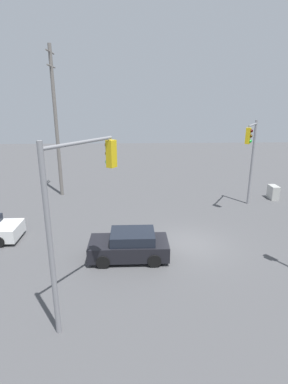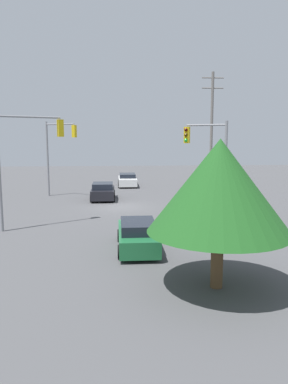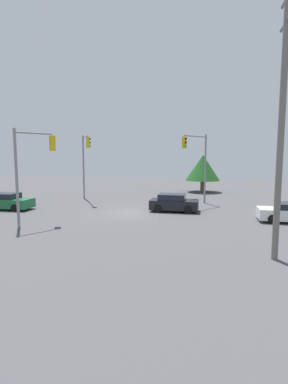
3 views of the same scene
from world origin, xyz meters
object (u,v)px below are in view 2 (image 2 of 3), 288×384
object	(u,v)px
electrical_cabinet	(254,222)
sedan_white	(127,180)
traffic_signal_cross	(210,154)
sedan_dark	(103,191)
traffic_signal_aux	(58,146)
sedan_green	(138,235)
traffic_signal_main	(24,150)

from	to	relation	value
electrical_cabinet	sedan_white	bearing A→B (deg)	-71.78
traffic_signal_cross	electrical_cabinet	xyz separation A→B (m)	(-1.97, 3.03, -3.76)
sedan_dark	traffic_signal_aux	size ratio (longest dim) A/B	0.60
traffic_signal_cross	electrical_cabinet	distance (m)	5.22
sedan_green	electrical_cabinet	distance (m)	7.46
sedan_green	electrical_cabinet	size ratio (longest dim) A/B	4.11
sedan_white	sedan_green	size ratio (longest dim) A/B	0.98
electrical_cabinet	traffic_signal_aux	bearing A→B (deg)	-45.79
sedan_white	traffic_signal_aux	xyz separation A→B (m)	(6.39, 6.92, 3.90)
sedan_white	traffic_signal_main	world-z (taller)	traffic_signal_main
sedan_dark	electrical_cabinet	size ratio (longest dim) A/B	3.63
traffic_signal_aux	electrical_cabinet	xyz separation A→B (m)	(-13.10, 13.47, -4.02)
sedan_dark	sedan_green	bearing A→B (deg)	-81.41
traffic_signal_main	traffic_signal_cross	bearing A→B (deg)	-25.40
sedan_white	traffic_signal_aux	size ratio (longest dim) A/B	0.67
sedan_dark	traffic_signal_main	world-z (taller)	traffic_signal_main
traffic_signal_main	traffic_signal_cross	world-z (taller)	traffic_signal_main
sedan_green	electrical_cabinet	world-z (taller)	sedan_green
sedan_dark	electrical_cabinet	world-z (taller)	sedan_dark
sedan_dark	traffic_signal_cross	size ratio (longest dim) A/B	0.63
traffic_signal_aux	sedan_green	bearing A→B (deg)	-34.15
traffic_signal_aux	sedan_white	bearing A→B (deg)	82.30
traffic_signal_cross	sedan_green	bearing A→B (deg)	81.79
sedan_green	sedan_dark	bearing A→B (deg)	98.59
traffic_signal_main	traffic_signal_cross	distance (m)	11.38
sedan_white	traffic_signal_cross	xyz separation A→B (m)	(-4.74, 17.36, 3.65)
sedan_dark	traffic_signal_cross	bearing A→B (deg)	-50.62
traffic_signal_main	electrical_cabinet	world-z (taller)	traffic_signal_main
electrical_cabinet	traffic_signal_cross	bearing A→B (deg)	-56.89
sedan_white	electrical_cabinet	size ratio (longest dim) A/B	4.05
sedan_white	electrical_cabinet	xyz separation A→B (m)	(-6.71, 20.39, -0.11)
traffic_signal_main	electrical_cabinet	size ratio (longest dim) A/B	6.16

